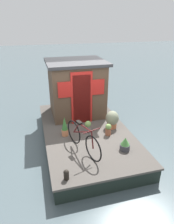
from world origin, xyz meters
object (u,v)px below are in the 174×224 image
Objects in this scene: potted_plant_rosemary at (88,126)px; houseboat_cabin at (76,88)px; potted_plant_lavender at (108,129)px; potted_plant_mint at (125,144)px; bicycle at (83,139)px; potted_plant_sage at (112,119)px; mooring_bollard at (66,174)px; potted_plant_succulent at (65,127)px.

houseboat_cabin is at bearing 1.06° from potted_plant_rosemary.
houseboat_cabin is 5.45× the size of potted_plant_lavender.
potted_plant_mint is at bearing -169.45° from potted_plant_lavender.
houseboat_cabin is 2.56m from bicycle.
potted_plant_sage is 1.54× the size of potted_plant_rosemary.
bicycle reaches higher than potted_plant_lavender.
bicycle is 6.42× the size of mooring_bollard.
houseboat_cabin is at bearing -25.22° from potted_plant_succulent.
houseboat_cabin reaches higher than potted_plant_succulent.
potted_plant_succulent is (0.93, 0.34, -0.09)m from bicycle.
potted_plant_rosemary is (0.95, -0.41, -0.18)m from bicycle.
potted_plant_sage reaches higher than potted_plant_lavender.
potted_plant_mint is at bearing -103.20° from bicycle.
bicycle reaches higher than mooring_bollard.
houseboat_cabin is 1.83m from potted_plant_succulent.
houseboat_cabin reaches higher than potted_plant_mint.
potted_plant_sage is (0.09, -1.59, 0.01)m from potted_plant_succulent.
potted_plant_succulent is at bearing 93.14° from potted_plant_sage.
bicycle is 2.56× the size of potted_plant_succulent.
potted_plant_lavender is 0.60× the size of potted_plant_succulent.
houseboat_cabin is 1.71m from potted_plant_rosemary.
potted_plant_mint is (-2.72, -0.75, -0.83)m from houseboat_cabin.
potted_plant_mint is at bearing 174.57° from potted_plant_sage.
potted_plant_sage reaches higher than potted_plant_mint.
potted_plant_sage is (0.41, -0.28, 0.12)m from potted_plant_lavender.
potted_plant_succulent reaches higher than mooring_bollard.
potted_plant_sage is at bearing -34.85° from potted_plant_lavender.
potted_plant_lavender reaches higher than mooring_bollard.
houseboat_cabin is 8.24× the size of mooring_bollard.
potted_plant_lavender is 0.64× the size of potted_plant_sage.
mooring_bollard is (-1.89, 0.29, -0.17)m from potted_plant_succulent.
houseboat_cabin is at bearing 15.45° from potted_plant_mint.
bicycle is 4.15× the size of potted_plant_mint.
mooring_bollard is (-0.96, 0.63, -0.25)m from bicycle.
potted_plant_lavender is 0.89m from potted_plant_mint.
potted_plant_lavender is 1.35m from potted_plant_succulent.
potted_plant_sage is at bearing -5.43° from potted_plant_mint.
mooring_bollard is (-3.42, 1.00, -0.88)m from houseboat_cabin.
mooring_bollard is (-1.91, 1.03, -0.07)m from potted_plant_rosemary.
potted_plant_lavender is 0.66m from potted_plant_rosemary.
potted_plant_rosemary is 2.17m from mooring_bollard.
potted_plant_rosemary is at bearing 94.64° from potted_plant_sage.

